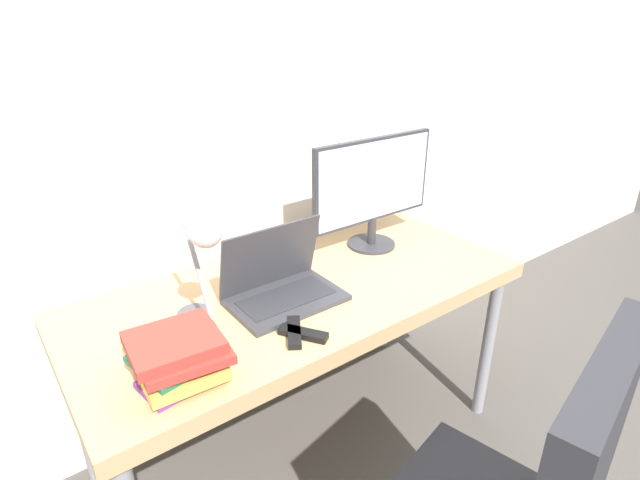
% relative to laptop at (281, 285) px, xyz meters
% --- Properties ---
extents(wall_back, '(8.00, 0.05, 2.60)m').
position_rel_laptop_xyz_m(wall_back, '(0.10, 0.47, 0.49)').
color(wall_back, silver).
rests_on(wall_back, ground_plane).
extents(desk, '(1.62, 0.75, 0.76)m').
position_rel_laptop_xyz_m(desk, '(0.10, 0.03, -0.12)').
color(desk, tan).
rests_on(desk, ground_plane).
extents(laptop, '(0.38, 0.25, 0.26)m').
position_rel_laptop_xyz_m(laptop, '(0.00, 0.00, 0.00)').
color(laptop, '#38383D').
rests_on(laptop, desk).
extents(monitor, '(0.59, 0.20, 0.46)m').
position_rel_laptop_xyz_m(monitor, '(0.54, 0.14, 0.21)').
color(monitor, '#333338').
rests_on(monitor, desk).
extents(desk_lamp, '(0.11, 0.26, 0.40)m').
position_rel_laptop_xyz_m(desk_lamp, '(-0.29, -0.05, 0.23)').
color(desk_lamp, '#4C4C51').
rests_on(desk_lamp, desk).
extents(book_stack, '(0.26, 0.24, 0.13)m').
position_rel_laptop_xyz_m(book_stack, '(-0.44, -0.19, 0.02)').
color(book_stack, '#753384').
rests_on(book_stack, desk).
extents(tv_remote, '(0.12, 0.15, 0.02)m').
position_rel_laptop_xyz_m(tv_remote, '(-0.07, -0.23, -0.04)').
color(tv_remote, black).
rests_on(tv_remote, desk).
extents(media_remote, '(0.12, 0.15, 0.02)m').
position_rel_laptop_xyz_m(media_remote, '(-0.09, -0.21, -0.04)').
color(media_remote, black).
rests_on(media_remote, desk).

